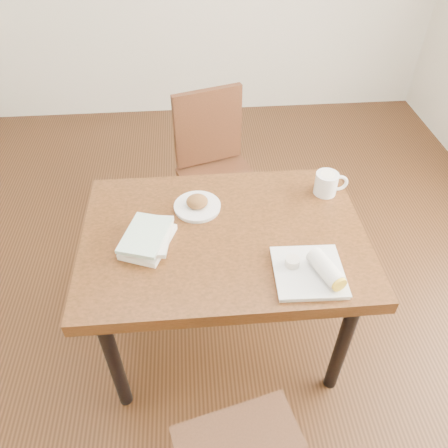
{
  "coord_description": "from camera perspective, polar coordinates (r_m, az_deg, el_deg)",
  "views": [
    {
      "loc": [
        -0.11,
        -1.3,
        2.0
      ],
      "look_at": [
        0.0,
        0.0,
        0.8
      ],
      "focal_mm": 35.0,
      "sensor_mm": 36.0,
      "label": 1
    }
  ],
  "objects": [
    {
      "name": "ground",
      "position": [
        2.4,
        -0.0,
        -14.3
      ],
      "size": [
        4.0,
        5.0,
        0.01
      ],
      "primitive_type": "cube",
      "color": "#472814",
      "rests_on": "ground"
    },
    {
      "name": "chair_far",
      "position": [
        2.56,
        -1.12,
        7.92
      ],
      "size": [
        0.53,
        0.53,
        0.95
      ],
      "color": "#4E2716",
      "rests_on": "ground"
    },
    {
      "name": "table",
      "position": [
        1.87,
        -0.0,
        -3.03
      ],
      "size": [
        1.18,
        0.83,
        0.75
      ],
      "color": "brown",
      "rests_on": "ground"
    },
    {
      "name": "coffee_mug",
      "position": [
        2.04,
        13.33,
        5.23
      ],
      "size": [
        0.15,
        0.1,
        0.1
      ],
      "color": "white",
      "rests_on": "table"
    },
    {
      "name": "plate_scone",
      "position": [
        1.92,
        -3.51,
        2.53
      ],
      "size": [
        0.21,
        0.21,
        0.07
      ],
      "color": "white",
      "rests_on": "table"
    },
    {
      "name": "plate_burrito",
      "position": [
        1.67,
        11.64,
        -6.02
      ],
      "size": [
        0.27,
        0.27,
        0.09
      ],
      "color": "white",
      "rests_on": "table"
    },
    {
      "name": "book_stack",
      "position": [
        1.77,
        -9.87,
        -1.8
      ],
      "size": [
        0.23,
        0.28,
        0.06
      ],
      "color": "white",
      "rests_on": "table"
    },
    {
      "name": "room_walls",
      "position": [
        1.36,
        -0.0,
        26.73
      ],
      "size": [
        4.02,
        5.02,
        2.8
      ],
      "color": "silver",
      "rests_on": "ground"
    }
  ]
}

